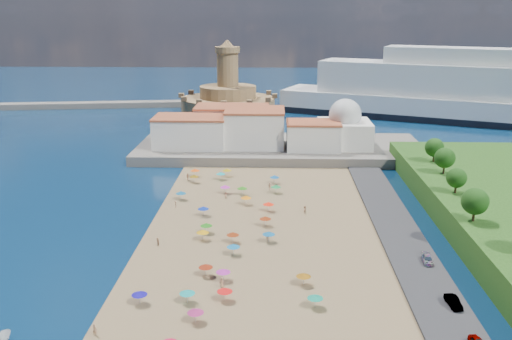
{
  "coord_description": "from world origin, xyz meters",
  "views": [
    {
      "loc": [
        8.56,
        -104.01,
        44.53
      ],
      "look_at": [
        4.0,
        25.0,
        8.0
      ],
      "focal_mm": 40.0,
      "sensor_mm": 36.0,
      "label": 1
    }
  ],
  "objects": [
    {
      "name": "ground",
      "position": [
        0.0,
        0.0,
        0.0
      ],
      "size": [
        700.0,
        700.0,
        0.0
      ],
      "primitive_type": "plane",
      "color": "#071938",
      "rests_on": "ground"
    },
    {
      "name": "terrace",
      "position": [
        10.0,
        73.0,
        1.5
      ],
      "size": [
        90.0,
        36.0,
        3.0
      ],
      "primitive_type": "cube",
      "color": "#59544C",
      "rests_on": "ground"
    },
    {
      "name": "jetty",
      "position": [
        -12.0,
        108.0,
        1.2
      ],
      "size": [
        18.0,
        70.0,
        2.4
      ],
      "primitive_type": "cube",
      "color": "#59544C",
      "rests_on": "ground"
    },
    {
      "name": "breakwater",
      "position": [
        -110.0,
        153.0,
        1.3
      ],
      "size": [
        199.03,
        34.77,
        2.6
      ],
      "primitive_type": "cube",
      "rotation": [
        0.0,
        0.0,
        0.14
      ],
      "color": "#59544C",
      "rests_on": "ground"
    },
    {
      "name": "waterfront_buildings",
      "position": [
        -3.05,
        73.64,
        7.88
      ],
      "size": [
        57.0,
        29.0,
        11.0
      ],
      "color": "silver",
      "rests_on": "terrace"
    },
    {
      "name": "domed_building",
      "position": [
        30.0,
        71.0,
        8.97
      ],
      "size": [
        16.0,
        16.0,
        15.0
      ],
      "color": "silver",
      "rests_on": "terrace"
    },
    {
      "name": "fortress",
      "position": [
        -12.0,
        138.0,
        6.68
      ],
      "size": [
        40.0,
        40.0,
        32.4
      ],
      "color": "#9C754E",
      "rests_on": "ground"
    },
    {
      "name": "cruise_ship",
      "position": [
        91.04,
        128.1,
        10.74
      ],
      "size": [
        162.42,
        86.49,
        36.24
      ],
      "color": "black",
      "rests_on": "ground"
    },
    {
      "name": "beach_parasols",
      "position": [
        -0.97,
        -8.41,
        2.15
      ],
      "size": [
        31.41,
        115.46,
        2.2
      ],
      "color": "gray",
      "rests_on": "beach"
    },
    {
      "name": "beachgoers",
      "position": [
        -2.19,
        0.39,
        1.13
      ],
      "size": [
        33.28,
        94.55,
        1.89
      ],
      "color": "tan",
      "rests_on": "beach"
    },
    {
      "name": "parked_cars",
      "position": [
        36.0,
        -22.99,
        1.37
      ],
      "size": [
        2.11,
        31.22,
        1.43
      ],
      "color": "gray",
      "rests_on": "promenade"
    },
    {
      "name": "hillside_trees",
      "position": [
        47.75,
        -10.29,
        9.96
      ],
      "size": [
        13.73,
        104.8,
        7.29
      ],
      "color": "#382314",
      "rests_on": "hillside"
    }
  ]
}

